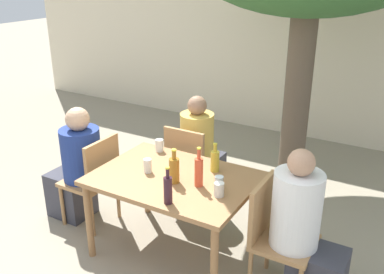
% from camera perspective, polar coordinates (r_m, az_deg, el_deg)
% --- Properties ---
extents(ground_plane, '(30.00, 30.00, 0.00)m').
position_cam_1_polar(ground_plane, '(3.97, -2.25, -14.91)').
color(ground_plane, gray).
extents(cafe_building_wall, '(10.00, 0.08, 2.80)m').
position_cam_1_polar(cafe_building_wall, '(6.32, 14.28, 12.41)').
color(cafe_building_wall, beige).
rests_on(cafe_building_wall, ground_plane).
extents(dining_table_front, '(1.32, 0.95, 0.75)m').
position_cam_1_polar(dining_table_front, '(3.61, -2.40, -6.45)').
color(dining_table_front, '#996B42').
rests_on(dining_table_front, ground_plane).
extents(patio_chair_0, '(0.44, 0.44, 0.91)m').
position_cam_1_polar(patio_chair_0, '(4.18, -12.83, -5.14)').
color(patio_chair_0, '#A87A4C').
rests_on(patio_chair_0, ground_plane).
extents(patio_chair_1, '(0.44, 0.44, 0.91)m').
position_cam_1_polar(patio_chair_1, '(3.36, 10.93, -12.20)').
color(patio_chair_1, '#A87A4C').
rests_on(patio_chair_1, ground_plane).
extents(patio_chair_2, '(0.44, 0.44, 0.91)m').
position_cam_1_polar(patio_chair_2, '(4.34, -0.31, -3.46)').
color(patio_chair_2, '#A87A4C').
rests_on(patio_chair_2, ground_plane).
extents(person_seated_0, '(0.59, 0.37, 1.18)m').
position_cam_1_polar(person_seated_0, '(4.32, -15.15, -4.19)').
color(person_seated_0, '#383842').
rests_on(person_seated_0, ground_plane).
extents(person_seated_1, '(0.58, 0.36, 1.22)m').
position_cam_1_polar(person_seated_1, '(3.29, 14.85, -12.70)').
color(person_seated_1, '#383842').
rests_on(person_seated_1, ground_plane).
extents(person_seated_2, '(0.34, 0.57, 1.18)m').
position_cam_1_polar(person_seated_2, '(4.52, 1.21, -2.23)').
color(person_seated_2, '#383842').
rests_on(person_seated_2, ground_plane).
extents(wine_bottle_0, '(0.06, 0.06, 0.30)m').
position_cam_1_polar(wine_bottle_0, '(3.14, -3.23, -6.98)').
color(wine_bottle_0, '#331923').
rests_on(wine_bottle_0, dining_table_front).
extents(oil_cruet_1, '(0.07, 0.07, 0.26)m').
position_cam_1_polar(oil_cruet_1, '(3.62, 3.08, -3.14)').
color(oil_cruet_1, gold).
rests_on(oil_cruet_1, dining_table_front).
extents(amber_bottle_2, '(0.08, 0.08, 0.29)m').
position_cam_1_polar(amber_bottle_2, '(3.43, -2.38, -4.36)').
color(amber_bottle_2, '#9E661E').
rests_on(amber_bottle_2, dining_table_front).
extents(soda_bottle_3, '(0.07, 0.07, 0.33)m').
position_cam_1_polar(soda_bottle_3, '(3.37, 0.91, -4.58)').
color(soda_bottle_3, '#DB4C2D').
rests_on(soda_bottle_3, dining_table_front).
extents(drinking_glass_0, '(0.08, 0.08, 0.12)m').
position_cam_1_polar(drinking_glass_0, '(4.03, -4.37, -1.12)').
color(drinking_glass_0, silver).
rests_on(drinking_glass_0, dining_table_front).
extents(drinking_glass_1, '(0.07, 0.07, 0.11)m').
position_cam_1_polar(drinking_glass_1, '(3.36, 3.60, -6.13)').
color(drinking_glass_1, silver).
rests_on(drinking_glass_1, dining_table_front).
extents(drinking_glass_2, '(0.08, 0.08, 0.11)m').
position_cam_1_polar(drinking_glass_2, '(3.27, 3.63, -7.00)').
color(drinking_glass_2, silver).
rests_on(drinking_glass_2, dining_table_front).
extents(drinking_glass_3, '(0.07, 0.07, 0.12)m').
position_cam_1_polar(drinking_glass_3, '(3.63, -5.94, -3.82)').
color(drinking_glass_3, silver).
rests_on(drinking_glass_3, dining_table_front).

